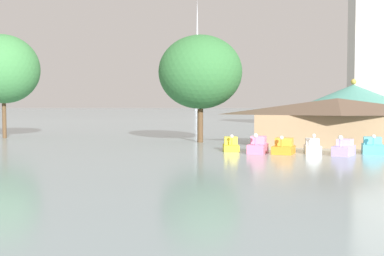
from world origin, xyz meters
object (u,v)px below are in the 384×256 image
Objects in this scene: boathouse at (337,121)px; distant_broadcast_tower at (197,53)px; pedal_boat_cyan at (372,147)px; green_roof_pavilion at (353,107)px; shoreline_tree_tall_left at (3,69)px; pedal_boat_yellow at (231,145)px; pedal_boat_white at (312,147)px; pedal_boat_orange at (284,148)px; pedal_boat_pink at (258,146)px; shoreline_tree_mid at (200,72)px; pedal_boat_lavender at (344,149)px.

boathouse is 379.73m from distant_broadcast_tower.
pedal_boat_cyan is 0.20× the size of green_roof_pavilion.
shoreline_tree_tall_left is (-43.04, -9.77, 4.74)m from green_roof_pavilion.
pedal_boat_yellow is 0.19× the size of shoreline_tree_tall_left.
pedal_boat_white is 8.48m from boathouse.
pedal_boat_orange is 0.19× the size of shoreline_tree_tall_left.
green_roof_pavilion is 369.07m from distant_broadcast_tower.
pedal_boat_cyan is at bearing 80.36° from pedal_boat_yellow.
pedal_boat_yellow is 0.97× the size of pedal_boat_white.
shoreline_tree_tall_left is at bearing 177.20° from boathouse.
pedal_boat_yellow is 2.76m from pedal_boat_pink.
pedal_boat_orange is at bearing 86.45° from pedal_boat_pink.
pedal_boat_orange is 7.68m from pedal_boat_cyan.
shoreline_tree_mid is at bearing -128.88° from pedal_boat_orange.
shoreline_tree_tall_left is 25.69m from shoreline_tree_mid.
pedal_boat_lavender is at bearing 68.81° from pedal_boat_yellow.
green_roof_pavilion reaches higher than pedal_boat_lavender.
pedal_boat_lavender is 0.22× the size of green_roof_pavilion.
pedal_boat_white reaches higher than pedal_boat_lavender.
green_roof_pavilion reaches higher than pedal_boat_yellow.
shoreline_tree_mid reaches higher than pedal_boat_cyan.
boathouse reaches higher than pedal_boat_pink.
distant_broadcast_tower is (-92.55, 372.52, 52.73)m from pedal_boat_orange.
pedal_boat_white is at bearing -75.65° from distant_broadcast_tower.
pedal_boat_yellow is 1.02× the size of pedal_boat_orange.
pedal_boat_pink is at bearing -116.06° from green_roof_pavilion.
pedal_boat_cyan is at bearing 95.05° from pedal_boat_white.
pedal_boat_pink is at bearing -73.32° from pedal_boat_lavender.
boathouse is 15.55m from shoreline_tree_mid.
distant_broadcast_tower is at bearing 99.01° from shoreline_tree_tall_left.
boathouse is 1.46× the size of shoreline_tree_mid.
pedal_boat_yellow is at bearing -98.05° from pedal_boat_orange.
pedal_boat_cyan is at bearing 149.18° from pedal_boat_lavender.
green_roof_pavilion is (5.41, 19.55, 3.50)m from pedal_boat_white.
pedal_boat_orange reaches higher than pedal_boat_yellow.
shoreline_tree_mid is at bearing -139.22° from pedal_boat_pink.
pedal_boat_yellow is at bearing -82.85° from pedal_boat_cyan.
shoreline_tree_mid is (-17.37, -10.47, 3.84)m from green_roof_pavilion.
green_roof_pavilion is at bearing 76.54° from boathouse.
pedal_boat_pink is 11.50m from boathouse.
pedal_boat_pink is at bearing 54.21° from pedal_boat_yellow.
boathouse is at bearing 157.46° from pedal_boat_white.
pedal_boat_pink is at bearing -75.69° from pedal_boat_cyan.
shoreline_tree_mid reaches higher than pedal_boat_orange.
pedal_boat_orange is 387.45m from distant_broadcast_tower.
boathouse is 40.75m from shoreline_tree_tall_left.
pedal_boat_lavender reaches higher than pedal_boat_cyan.
pedal_boat_white is 20.58m from green_roof_pavilion.
pedal_boat_orange is (4.74, -1.39, 0.03)m from pedal_boat_yellow.
boathouse is at bearing -2.80° from shoreline_tree_tall_left.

